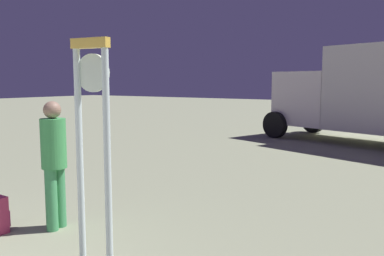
% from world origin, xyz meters
% --- Properties ---
extents(standing_clock, '(0.44, 0.15, 2.36)m').
position_xyz_m(standing_clock, '(0.73, 2.10, 1.43)').
color(standing_clock, white).
rests_on(standing_clock, ground_plane).
extents(person_near_clock, '(0.32, 0.32, 1.69)m').
position_xyz_m(person_near_clock, '(-0.55, 2.60, 0.94)').
color(person_near_clock, '#429B5C').
rests_on(person_near_clock, ground_plane).
extents(box_truck_near, '(6.87, 4.23, 3.01)m').
position_xyz_m(box_truck_near, '(1.91, 12.53, 1.61)').
color(box_truck_near, silver).
rests_on(box_truck_near, ground_plane).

